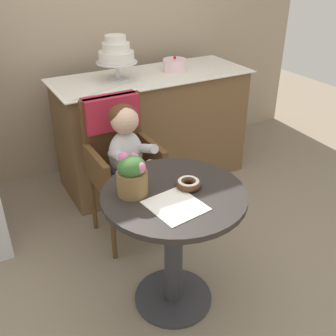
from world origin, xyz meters
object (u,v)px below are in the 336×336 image
Objects in this scene: wicker_chair at (118,147)px; seated_child at (128,151)px; cafe_table at (174,227)px; tiered_cake_stand at (116,53)px; flower_vase at (132,174)px; round_layer_cake at (175,65)px; donut_front at (188,183)px.

seated_child is (-0.00, -0.16, 0.04)m from wicker_chair.
cafe_table is 2.22× the size of tiered_cake_stand.
flower_vase reaches higher than cafe_table.
tiered_cake_stand is (0.24, 0.70, 0.42)m from seated_child.
wicker_chair is at bearing 73.26° from flower_vase.
flower_vase is at bearing 153.10° from cafe_table.
round_layer_cake is (0.49, 0.01, -0.15)m from tiered_cake_stand.
donut_front is 0.68× the size of round_layer_cake.
flower_vase is at bearing -102.08° from wicker_chair.
tiered_cake_stand is at bearing 70.79° from seated_child.
cafe_table is 0.99× the size of seated_child.
round_layer_cake is (0.94, 1.22, 0.12)m from flower_vase.
round_layer_cake is (0.74, 0.55, 0.31)m from wicker_chair.
cafe_table is 5.65× the size of donut_front.
tiered_cake_stand reaches higher than cafe_table.
flower_vase is (-0.18, 0.09, 0.32)m from cafe_table.
tiered_cake_stand is (0.44, 1.21, 0.27)m from flower_vase.
flower_vase is at bearing -111.42° from seated_child.
seated_child is at bearing 87.92° from cafe_table.
cafe_table is 0.63m from seated_child.
flower_vase is 1.54m from round_layer_cake.
donut_front is 0.59× the size of flower_vase.
wicker_chair is at bearing 94.87° from donut_front.
seated_child is at bearing -136.07° from round_layer_cake.
tiered_cake_stand is 1.73× the size of round_layer_cake.
tiered_cake_stand reaches higher than round_layer_cake.
donut_front is at bearing -117.27° from round_layer_cake.
seated_child is at bearing -109.21° from tiered_cake_stand.
cafe_table is 1.58m from round_layer_cake.
donut_front is at bearing -97.89° from tiered_cake_stand.
round_layer_cake is at bearing 52.49° from flower_vase.
seated_child is 2.24× the size of tiered_cake_stand.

